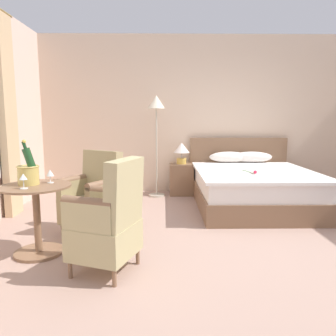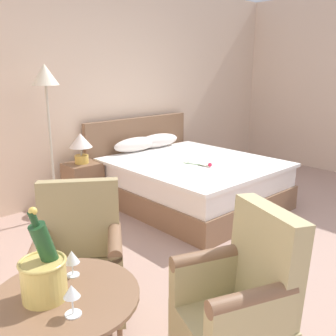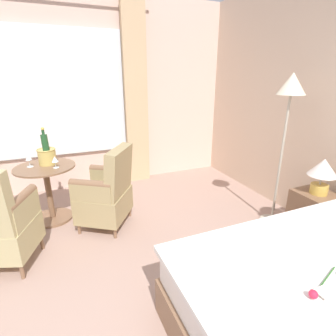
# 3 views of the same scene
# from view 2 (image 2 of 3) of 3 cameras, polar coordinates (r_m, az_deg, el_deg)

# --- Properties ---
(ground_plane) EXTENTS (7.97, 7.97, 0.00)m
(ground_plane) POSITION_cam_2_polar(r_m,az_deg,el_deg) (3.79, 16.24, -12.38)
(ground_plane) COLOR tan
(wall_headboard_side) EXTENTS (6.59, 0.12, 2.84)m
(wall_headboard_side) POSITION_cam_2_polar(r_m,az_deg,el_deg) (5.30, -9.00, 11.86)
(wall_headboard_side) COLOR beige
(wall_headboard_side) RESTS_ON ground
(bed) EXTENTS (1.77, 2.13, 1.01)m
(bed) POSITION_cam_2_polar(r_m,az_deg,el_deg) (4.84, 2.84, -1.65)
(bed) COLOR brown
(bed) RESTS_ON ground
(nightstand) EXTENTS (0.44, 0.37, 0.56)m
(nightstand) POSITION_cam_2_polar(r_m,az_deg,el_deg) (4.84, -12.79, -2.46)
(nightstand) COLOR brown
(nightstand) RESTS_ON ground
(bedside_lamp) EXTENTS (0.28, 0.28, 0.38)m
(bedside_lamp) POSITION_cam_2_polar(r_m,az_deg,el_deg) (4.71, -13.16, 3.64)
(bedside_lamp) COLOR gold
(bedside_lamp) RESTS_ON nightstand
(floor_lamp_brass) EXTENTS (0.29, 0.29, 1.74)m
(floor_lamp_brass) POSITION_cam_2_polar(r_m,az_deg,el_deg) (4.33, -18.02, 10.56)
(floor_lamp_brass) COLOR #B9B2A0
(floor_lamp_brass) RESTS_ON ground
(champagne_bucket) EXTENTS (0.21, 0.21, 0.45)m
(champagne_bucket) POSITION_cam_2_polar(r_m,az_deg,el_deg) (1.82, -18.38, -14.87)
(champagne_bucket) COLOR tan
(champagne_bucket) RESTS_ON side_table_round
(wine_glass_near_bucket) EXTENTS (0.07, 0.07, 0.14)m
(wine_glass_near_bucket) POSITION_cam_2_polar(r_m,az_deg,el_deg) (1.69, -14.46, -18.03)
(wine_glass_near_bucket) COLOR white
(wine_glass_near_bucket) RESTS_ON side_table_round
(wine_glass_near_edge) EXTENTS (0.08, 0.08, 0.14)m
(wine_glass_near_edge) POSITION_cam_2_polar(r_m,az_deg,el_deg) (1.96, -14.45, -13.13)
(wine_glass_near_edge) COLOR white
(wine_glass_near_edge) RESTS_ON side_table_round
(armchair_by_window) EXTENTS (0.77, 0.77, 0.97)m
(armchair_by_window) POSITION_cam_2_polar(r_m,az_deg,el_deg) (2.67, -13.22, -14.31)
(armchair_by_window) COLOR brown
(armchair_by_window) RESTS_ON ground
(armchair_facing_bed) EXTENTS (0.67, 0.67, 1.02)m
(armchair_facing_bed) POSITION_cam_2_polar(r_m,az_deg,el_deg) (2.18, 10.63, -20.37)
(armchair_facing_bed) COLOR brown
(armchair_facing_bed) RESTS_ON ground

